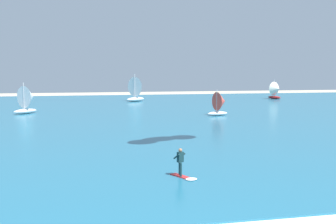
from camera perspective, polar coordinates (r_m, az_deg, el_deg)
The scene contains 7 objects.
ocean at distance 60.81m, azimuth -7.17°, elevation -0.13°, with size 160.00×90.00×0.10m, color #236B89.
shoreline_foam at distance 17.84m, azimuth 10.41°, elevation -14.78°, with size 108.72×2.43×0.01m, color white.
kitesurfer at distance 23.81m, azimuth 2.04°, elevation -7.68°, with size 1.40×1.99×1.67m.
sailboat_trailing at distance 56.84m, azimuth 7.34°, elevation 1.21°, with size 3.24×2.83×3.67m.
sailboat_mid_left at distance 92.82m, azimuth 14.90°, elevation 2.97°, with size 3.34×3.77×4.23m.
sailboat_mid_right at distance 62.57m, azimuth -19.00°, elevation 1.70°, with size 3.98×3.95×4.49m.
sailboat_far_left at distance 83.27m, azimuth -4.25°, elevation 3.27°, with size 5.00×4.74×5.56m.
Camera 1 is at (-5.14, -10.98, 6.23)m, focal length 43.56 mm.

